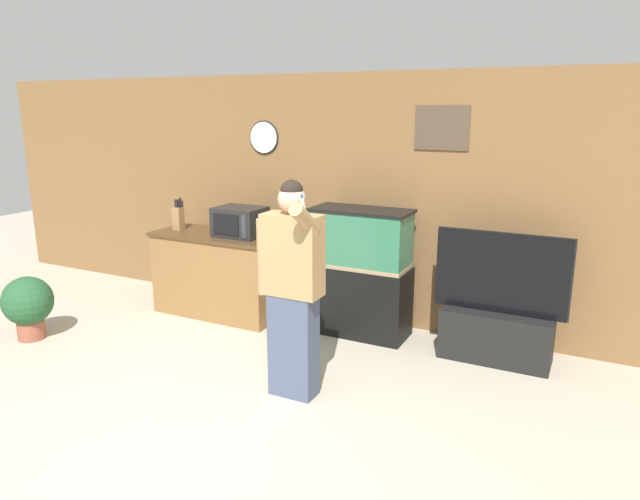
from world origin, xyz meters
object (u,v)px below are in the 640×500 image
(tv_on_stand, at_px, (497,323))
(potted_plant, at_px, (28,304))
(microwave, at_px, (240,222))
(person_standing, at_px, (292,287))
(knife_block, at_px, (178,218))
(aquarium_on_stand, at_px, (360,273))
(counter_island, at_px, (219,274))

(tv_on_stand, xyz_separation_m, potted_plant, (-4.23, -1.59, 0.01))
(microwave, distance_m, person_standing, 1.87)
(knife_block, relative_size, potted_plant, 0.57)
(aquarium_on_stand, bearing_deg, counter_island, -174.19)
(counter_island, distance_m, tv_on_stand, 2.99)
(knife_block, xyz_separation_m, tv_on_stand, (3.49, 0.17, -0.70))
(tv_on_stand, relative_size, person_standing, 0.69)
(counter_island, relative_size, potted_plant, 2.27)
(aquarium_on_stand, relative_size, tv_on_stand, 1.08)
(microwave, height_order, person_standing, person_standing)
(aquarium_on_stand, xyz_separation_m, potted_plant, (-2.88, -1.61, -0.28))
(microwave, xyz_separation_m, knife_block, (-0.80, -0.05, -0.02))
(microwave, distance_m, potted_plant, 2.24)
(aquarium_on_stand, bearing_deg, person_standing, -89.28)
(person_standing, bearing_deg, potted_plant, -176.22)
(tv_on_stand, bearing_deg, potted_plant, -159.47)
(aquarium_on_stand, distance_m, potted_plant, 3.31)
(tv_on_stand, bearing_deg, microwave, -177.48)
(tv_on_stand, xyz_separation_m, person_standing, (-1.34, -1.39, 0.55))
(counter_island, xyz_separation_m, aquarium_on_stand, (1.63, 0.17, 0.19))
(knife_block, relative_size, tv_on_stand, 0.30)
(aquarium_on_stand, height_order, potted_plant, aquarium_on_stand)
(knife_block, relative_size, person_standing, 0.21)
(tv_on_stand, distance_m, person_standing, 2.01)
(aquarium_on_stand, bearing_deg, tv_on_stand, -1.15)
(potted_plant, bearing_deg, aquarium_on_stand, 29.27)
(microwave, bearing_deg, potted_plant, -136.47)
(counter_island, relative_size, tv_on_stand, 1.22)
(aquarium_on_stand, distance_m, person_standing, 1.45)
(person_standing, bearing_deg, counter_island, 142.59)
(person_standing, bearing_deg, knife_block, 150.26)
(aquarium_on_stand, xyz_separation_m, tv_on_stand, (1.36, -0.03, -0.29))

